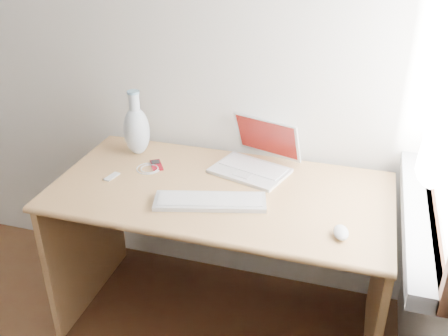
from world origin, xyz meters
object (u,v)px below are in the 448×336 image
(desk, at_px, (226,220))
(vase, at_px, (136,129))
(external_keyboard, at_px, (210,201))
(laptop, at_px, (252,158))

(desk, xyz_separation_m, vase, (-0.46, 0.12, 0.33))
(external_keyboard, height_order, vase, vase)
(external_keyboard, xyz_separation_m, vase, (-0.46, 0.32, 0.11))
(desk, distance_m, external_keyboard, 0.30)
(laptop, xyz_separation_m, external_keyboard, (-0.09, -0.33, -0.04))
(desk, bearing_deg, laptop, 57.99)
(external_keyboard, bearing_deg, desk, 73.50)
(external_keyboard, bearing_deg, laptop, 60.57)
(laptop, height_order, vase, vase)
(desk, relative_size, external_keyboard, 3.04)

